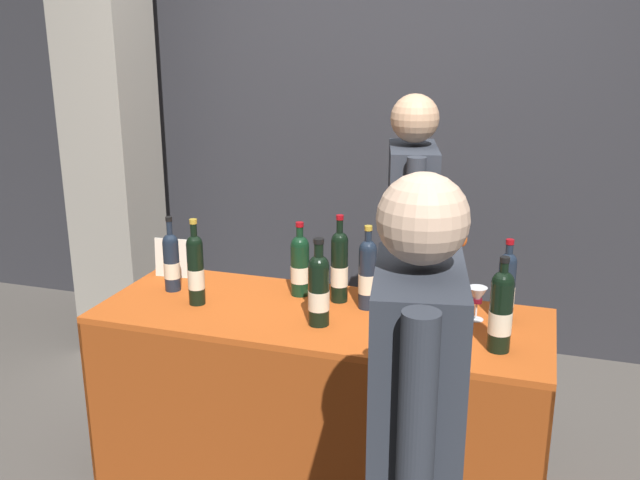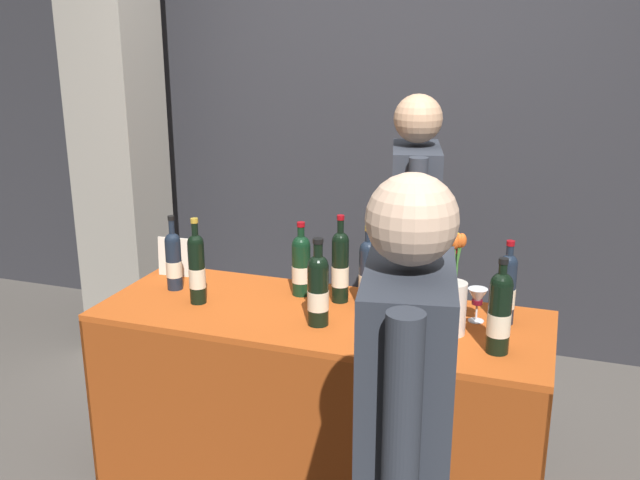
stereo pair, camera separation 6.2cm
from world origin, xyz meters
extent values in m
cube|color=#2D2D33|center=(0.00, 1.65, 1.31)|extent=(6.90, 0.12, 2.61)
cube|color=gray|center=(-1.54, 0.97, 1.60)|extent=(0.40, 0.40, 3.19)
cube|color=#B74C19|center=(0.00, 0.00, 0.76)|extent=(1.77, 0.65, 0.02)
cube|color=#963E14|center=(0.00, -0.32, 0.37)|extent=(1.77, 0.01, 0.74)
cube|color=#963E14|center=(0.00, 0.32, 0.37)|extent=(1.77, 0.01, 0.74)
cube|color=#963E14|center=(-0.88, 0.00, 0.37)|extent=(0.01, 0.65, 0.74)
cube|color=#963E14|center=(0.88, 0.00, 0.37)|extent=(0.01, 0.65, 0.74)
cylinder|color=black|center=(0.69, -0.13, 0.89)|extent=(0.08, 0.08, 0.25)
sphere|color=black|center=(0.69, -0.13, 1.02)|extent=(0.08, 0.08, 0.08)
cylinder|color=black|center=(0.69, -0.13, 1.06)|extent=(0.03, 0.03, 0.07)
cylinder|color=black|center=(0.69, -0.13, 1.10)|extent=(0.03, 0.03, 0.02)
cylinder|color=beige|center=(0.69, -0.13, 0.87)|extent=(0.08, 0.08, 0.08)
cylinder|color=black|center=(0.03, -0.10, 0.89)|extent=(0.08, 0.08, 0.23)
sphere|color=black|center=(0.03, -0.10, 1.00)|extent=(0.08, 0.08, 0.08)
cylinder|color=black|center=(0.03, -0.10, 1.05)|extent=(0.03, 0.03, 0.09)
cylinder|color=black|center=(0.03, -0.10, 1.10)|extent=(0.04, 0.04, 0.02)
cylinder|color=beige|center=(0.03, -0.10, 0.87)|extent=(0.08, 0.08, 0.08)
cylinder|color=black|center=(-0.51, -0.06, 0.90)|extent=(0.07, 0.07, 0.26)
sphere|color=black|center=(-0.51, -0.06, 1.03)|extent=(0.06, 0.06, 0.06)
cylinder|color=black|center=(-0.51, -0.06, 1.07)|extent=(0.03, 0.03, 0.08)
cylinder|color=#B7932D|center=(-0.51, -0.06, 1.12)|extent=(0.03, 0.03, 0.02)
cylinder|color=beige|center=(-0.51, -0.06, 0.88)|extent=(0.07, 0.07, 0.08)
cylinder|color=#192333|center=(0.16, 0.11, 0.89)|extent=(0.07, 0.07, 0.25)
sphere|color=#192333|center=(0.16, 0.11, 1.02)|extent=(0.07, 0.07, 0.07)
cylinder|color=#192333|center=(0.16, 0.11, 1.05)|extent=(0.03, 0.03, 0.08)
cylinder|color=#B7932D|center=(0.16, 0.11, 1.10)|extent=(0.03, 0.03, 0.02)
cylinder|color=beige|center=(0.16, 0.11, 0.87)|extent=(0.07, 0.07, 0.08)
cylinder|color=#192333|center=(0.69, 0.14, 0.89)|extent=(0.06, 0.06, 0.24)
sphere|color=#192333|center=(0.69, 0.14, 1.01)|extent=(0.06, 0.06, 0.06)
cylinder|color=#192333|center=(0.69, 0.14, 1.04)|extent=(0.03, 0.03, 0.07)
cylinder|color=maroon|center=(0.69, 0.14, 1.09)|extent=(0.03, 0.03, 0.02)
cylinder|color=beige|center=(0.69, 0.14, 0.87)|extent=(0.07, 0.07, 0.08)
cylinder|color=black|center=(0.04, 0.15, 0.90)|extent=(0.07, 0.07, 0.26)
sphere|color=black|center=(0.04, 0.15, 1.03)|extent=(0.07, 0.07, 0.07)
cylinder|color=black|center=(0.04, 0.15, 1.07)|extent=(0.03, 0.03, 0.09)
cylinder|color=maroon|center=(0.04, 0.15, 1.12)|extent=(0.03, 0.03, 0.02)
cylinder|color=beige|center=(0.04, 0.15, 0.88)|extent=(0.07, 0.07, 0.08)
cylinder|color=#192333|center=(-0.68, 0.05, 0.88)|extent=(0.07, 0.07, 0.22)
sphere|color=#192333|center=(-0.68, 0.05, 0.99)|extent=(0.07, 0.07, 0.07)
cylinder|color=#192333|center=(-0.68, 0.05, 1.03)|extent=(0.02, 0.02, 0.09)
cylinder|color=black|center=(-0.68, 0.05, 1.08)|extent=(0.03, 0.03, 0.02)
cylinder|color=beige|center=(-0.68, 0.05, 0.86)|extent=(0.07, 0.07, 0.07)
cylinder|color=black|center=(-0.14, 0.17, 0.88)|extent=(0.08, 0.08, 0.22)
sphere|color=black|center=(-0.14, 0.17, 0.99)|extent=(0.08, 0.08, 0.08)
cylinder|color=black|center=(-0.14, 0.17, 1.03)|extent=(0.03, 0.03, 0.08)
cylinder|color=maroon|center=(-0.14, 0.17, 1.07)|extent=(0.03, 0.03, 0.02)
cylinder|color=beige|center=(-0.14, 0.17, 0.86)|extent=(0.08, 0.08, 0.07)
cylinder|color=black|center=(0.38, -0.09, 0.89)|extent=(0.07, 0.07, 0.25)
sphere|color=black|center=(0.38, -0.09, 1.02)|extent=(0.06, 0.06, 0.06)
cylinder|color=black|center=(0.38, -0.09, 1.06)|extent=(0.03, 0.03, 0.07)
cylinder|color=maroon|center=(0.38, -0.09, 1.10)|extent=(0.03, 0.03, 0.02)
cylinder|color=beige|center=(0.38, -0.09, 0.87)|extent=(0.07, 0.07, 0.08)
cylinder|color=silver|center=(0.39, 0.06, 0.77)|extent=(0.06, 0.06, 0.00)
cylinder|color=silver|center=(0.39, 0.06, 0.81)|extent=(0.01, 0.01, 0.08)
cone|color=silver|center=(0.39, 0.06, 0.88)|extent=(0.06, 0.06, 0.06)
cylinder|color=silver|center=(0.59, 0.12, 0.77)|extent=(0.06, 0.06, 0.00)
cylinder|color=silver|center=(0.59, 0.12, 0.80)|extent=(0.01, 0.01, 0.06)
cone|color=silver|center=(0.59, 0.12, 0.87)|extent=(0.08, 0.08, 0.07)
cylinder|color=#590C19|center=(0.59, 0.12, 0.85)|extent=(0.04, 0.04, 0.02)
cylinder|color=silver|center=(0.46, 0.22, 0.77)|extent=(0.06, 0.06, 0.00)
cylinder|color=silver|center=(0.46, 0.22, 0.81)|extent=(0.01, 0.01, 0.07)
cone|color=silver|center=(0.46, 0.22, 0.87)|extent=(0.08, 0.08, 0.06)
cylinder|color=#590C19|center=(0.46, 0.22, 0.85)|extent=(0.04, 0.04, 0.01)
cylinder|color=silver|center=(0.52, -0.02, 0.87)|extent=(0.10, 0.10, 0.20)
cylinder|color=#38722D|center=(0.52, -0.02, 1.00)|extent=(0.04, 0.04, 0.25)
ellipsoid|color=#E05B1E|center=(0.54, -0.01, 1.12)|extent=(0.03, 0.03, 0.05)
cylinder|color=#38722D|center=(0.49, 0.00, 0.97)|extent=(0.03, 0.01, 0.21)
ellipsoid|color=red|center=(0.50, 0.00, 1.08)|extent=(0.03, 0.03, 0.05)
cylinder|color=#38722D|center=(0.52, -0.03, 1.00)|extent=(0.01, 0.03, 0.26)
ellipsoid|color=#E05B1E|center=(0.53, -0.02, 1.12)|extent=(0.03, 0.03, 0.05)
cylinder|color=#38722D|center=(0.50, -0.02, 1.01)|extent=(0.03, 0.06, 0.28)
ellipsoid|color=gold|center=(0.49, -0.04, 1.15)|extent=(0.03, 0.03, 0.05)
cylinder|color=#38722D|center=(0.52, -0.01, 1.00)|extent=(0.01, 0.04, 0.25)
ellipsoid|color=gold|center=(0.52, 0.00, 1.12)|extent=(0.03, 0.03, 0.05)
cylinder|color=#38722D|center=(0.52, -0.02, 0.99)|extent=(0.01, 0.01, 0.25)
ellipsoid|color=#E05B1E|center=(0.51, -0.02, 1.12)|extent=(0.03, 0.03, 0.05)
cube|color=silver|center=(-0.76, 0.20, 0.86)|extent=(0.16, 0.03, 0.18)
cylinder|color=#4C4233|center=(0.21, 0.74, 0.39)|extent=(0.12, 0.12, 0.78)
cylinder|color=#4C4233|center=(0.25, 0.57, 0.39)|extent=(0.12, 0.12, 0.78)
cube|color=#2D333D|center=(0.23, 0.66, 1.06)|extent=(0.31, 0.49, 0.55)
sphere|color=tan|center=(0.23, 0.66, 1.46)|extent=(0.22, 0.22, 0.22)
cylinder|color=#2D333D|center=(0.17, 0.92, 1.08)|extent=(0.08, 0.08, 0.51)
cylinder|color=#2D333D|center=(0.29, 0.39, 1.08)|extent=(0.08, 0.08, 0.51)
cube|color=#2D333D|center=(0.54, -0.93, 1.04)|extent=(0.28, 0.44, 0.54)
sphere|color=beige|center=(0.54, -0.93, 1.43)|extent=(0.21, 0.21, 0.21)
cylinder|color=#2D333D|center=(0.58, -1.17, 1.06)|extent=(0.08, 0.08, 0.50)
cylinder|color=#2D333D|center=(0.49, -0.68, 1.06)|extent=(0.08, 0.08, 0.50)
camera|label=1|loc=(0.78, -2.45, 1.85)|focal=39.68mm
camera|label=2|loc=(0.84, -2.43, 1.85)|focal=39.68mm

